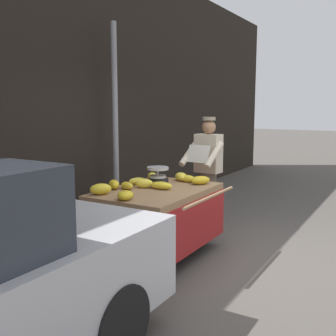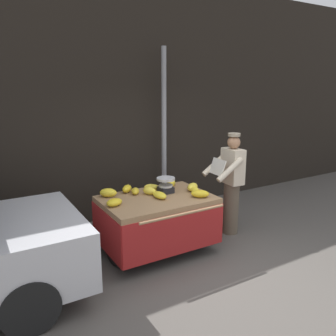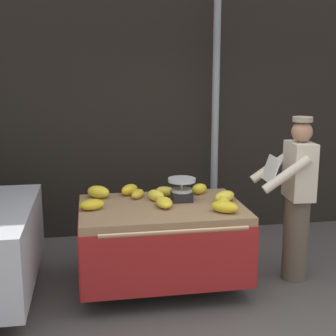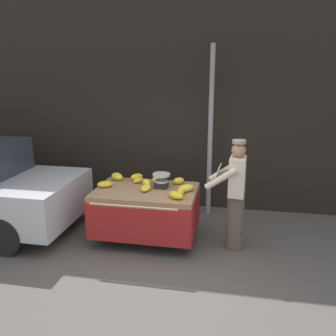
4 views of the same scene
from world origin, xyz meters
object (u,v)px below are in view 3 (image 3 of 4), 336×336
Objects in this scene: banana_bunch_3 at (92,205)px; banana_bunch_4 at (225,197)px; banana_cart at (162,228)px; banana_bunch_10 at (223,201)px; weighing_scale at (182,189)px; banana_bunch_9 at (199,189)px; banana_bunch_7 at (225,207)px; street_pole at (215,118)px; banana_bunch_6 at (164,202)px; banana_bunch_8 at (129,190)px; banana_bunch_0 at (156,195)px; banana_bunch_5 at (138,194)px; vendor_person at (296,199)px; banana_bunch_1 at (166,191)px; banana_bunch_2 at (98,192)px.

banana_bunch_4 is (1.32, 0.04, 0.01)m from banana_bunch_3.
banana_bunch_10 reaches higher than banana_cart.
banana_bunch_9 is at bearing 44.71° from weighing_scale.
weighing_scale is 1.06× the size of banana_bunch_7.
banana_bunch_7 is at bearing -102.00° from street_pole.
banana_bunch_6 is 1.27× the size of banana_bunch_8.
banana_bunch_0 is at bearing -128.54° from street_pole.
banana_bunch_0 is (-0.92, -1.16, -0.65)m from street_pole.
banana_bunch_7 is at bearing -40.14° from banana_bunch_5.
banana_bunch_4 is 0.14m from banana_bunch_10.
banana_bunch_10 is (0.12, -0.48, -0.01)m from banana_bunch_9.
vendor_person is (1.42, -0.20, -0.05)m from banana_bunch_0.
banana_bunch_6 is 0.17× the size of vendor_person.
vendor_person reaches higher than banana_cart.
weighing_scale is 0.56m from banana_bunch_7.
banana_bunch_7 is (0.44, -0.68, 0.01)m from banana_bunch_1.
banana_bunch_7 is 0.15× the size of vendor_person.
vendor_person reaches higher than banana_bunch_5.
weighing_scale is 0.16× the size of vendor_person.
banana_bunch_9 is at bearing -6.30° from banana_bunch_8.
banana_bunch_0 is 0.76× the size of banana_bunch_6.
banana_bunch_9 is at bearing 104.14° from banana_bunch_10.
vendor_person is at bearing -23.19° from banana_bunch_9.
banana_bunch_9 is (0.74, -0.08, -0.00)m from banana_bunch_8.
banana_bunch_1 is 0.42m from banana_bunch_6.
banana_cart is 5.78× the size of weighing_scale.
banana_bunch_0 is at bearing 101.48° from banana_bunch_6.
banana_bunch_4 is at bearing 1.63° from banana_bunch_3.
banana_bunch_7 is (0.54, -0.32, 0.29)m from banana_cart.
banana_cart is 0.77m from banana_bunch_2.
banana_bunch_1 reaches higher than banana_bunch_6.
banana_bunch_7 is at bearing -160.88° from vendor_person.
banana_bunch_10 is 0.81m from vendor_person.
banana_bunch_6 is at bearing -173.67° from banana_bunch_4.
banana_bunch_9 is at bearing -113.91° from street_pole.
banana_bunch_9 is (-0.07, 0.69, -0.00)m from banana_bunch_7.
vendor_person is (0.50, -1.36, -0.69)m from street_pole.
banana_cart is 7.36× the size of banana_bunch_5.
street_pole reaches higher than banana_bunch_6.
banana_bunch_2 is at bearing 163.59° from banana_bunch_4.
banana_bunch_4 is at bearing -32.24° from banana_bunch_1.
banana_bunch_6 is 1.25× the size of banana_bunch_10.
vendor_person reaches higher than banana_bunch_3.
banana_bunch_8 is 0.13× the size of vendor_person.
banana_cart is 0.71m from banana_bunch_4.
street_pole is at bearing 50.95° from banana_bunch_1.
weighing_scale reaches higher than banana_bunch_10.
vendor_person is (0.85, 0.30, -0.05)m from banana_bunch_7.
banana_bunch_0 reaches higher than banana_cart.
banana_bunch_9 is (0.50, 0.20, -0.00)m from banana_bunch_0.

